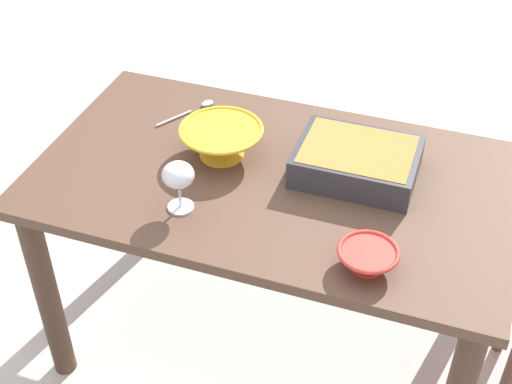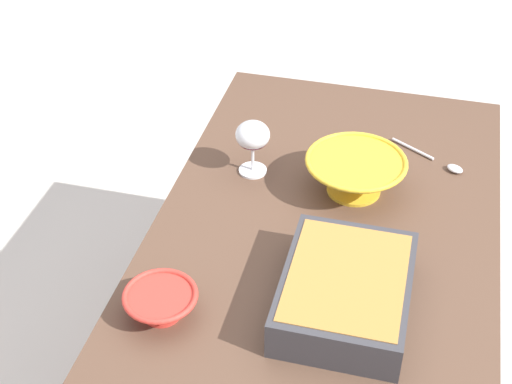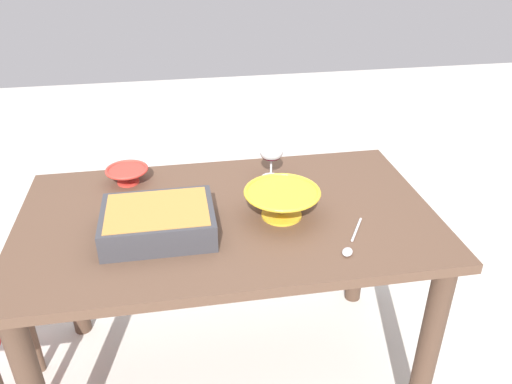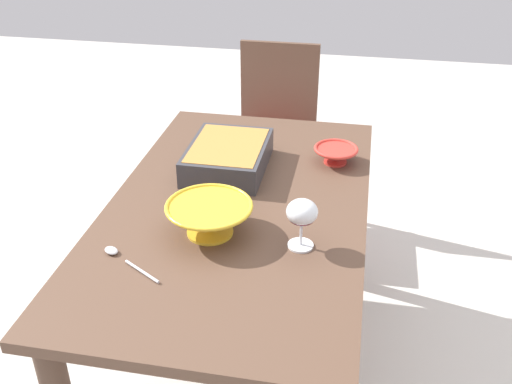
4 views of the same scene
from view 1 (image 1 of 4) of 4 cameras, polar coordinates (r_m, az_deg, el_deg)
name	(u,v)px [view 1 (image 1 of 4)]	position (r m, az deg, el deg)	size (l,w,h in m)	color
ground_plane	(270,341)	(2.58, 1.10, -11.70)	(8.00, 8.00, 0.00)	beige
dining_table	(272,208)	(2.14, 1.30, -1.25)	(1.37, 0.80, 0.74)	brown
wine_glass	(178,177)	(1.90, -6.18, 1.15)	(0.09, 0.09, 0.15)	white
casserole_dish	(357,160)	(2.06, 8.00, 2.51)	(0.34, 0.26, 0.09)	#38383D
mixing_bowl	(221,140)	(2.12, -2.76, 4.13)	(0.25, 0.25, 0.10)	yellow
small_bowl	(368,257)	(1.78, 8.85, -5.13)	(0.16, 0.16, 0.06)	red
serving_spoon	(197,108)	(2.35, -4.69, 6.66)	(0.13, 0.20, 0.01)	silver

